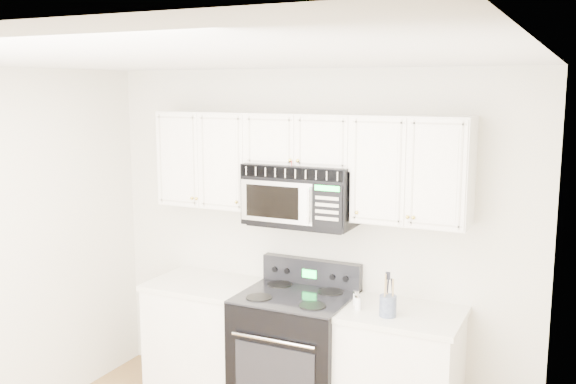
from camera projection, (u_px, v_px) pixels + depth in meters
The scene contains 9 objects.
room at pixel (185, 305), 3.45m from camera, with size 3.51×3.51×2.61m.
base_cabinet_left at pixel (207, 340), 5.21m from camera, with size 0.86×0.65×0.92m.
base_cabinet_right at pixel (398, 378), 4.54m from camera, with size 0.86×0.65×0.92m.
range at pixel (295, 352), 4.83m from camera, with size 0.81×0.74×1.13m.
upper_cabinets at pixel (304, 159), 4.76m from camera, with size 2.44×0.37×0.75m.
microwave at pixel (302, 194), 4.76m from camera, with size 0.82×0.46×0.45m.
utensil_crock at pixel (388, 305), 4.35m from camera, with size 0.12×0.12×0.31m.
shaker_salt at pixel (356, 298), 4.58m from camera, with size 0.04×0.04×0.10m.
shaker_pepper at pixel (358, 302), 4.47m from camera, with size 0.05×0.05×0.11m.
Camera 1 is at (1.92, -2.75, 2.46)m, focal length 40.00 mm.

